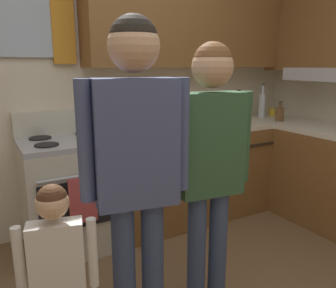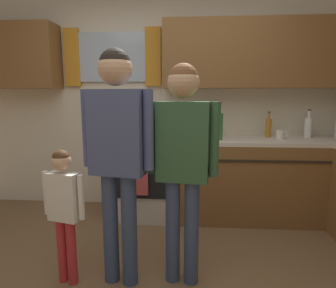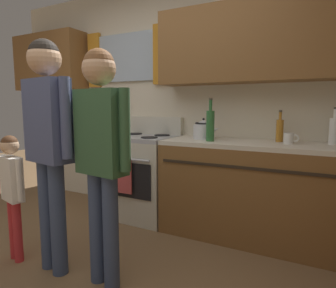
{
  "view_description": "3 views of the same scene",
  "coord_description": "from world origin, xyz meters",
  "px_view_note": "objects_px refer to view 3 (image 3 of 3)",
  "views": [
    {
      "loc": [
        -0.82,
        -1.08,
        1.46
      ],
      "look_at": [
        0.28,
        0.86,
        0.94
      ],
      "focal_mm": 36.2,
      "sensor_mm": 36.0,
      "label": 1
    },
    {
      "loc": [
        0.28,
        -1.64,
        1.38
      ],
      "look_at": [
        0.09,
        0.91,
        0.94
      ],
      "focal_mm": 30.97,
      "sensor_mm": 36.0,
      "label": 2
    },
    {
      "loc": [
        1.49,
        -1.13,
        1.21
      ],
      "look_at": [
        0.58,
        0.61,
        0.96
      ],
      "focal_mm": 31.17,
      "sensor_mm": 36.0,
      "label": 3
    }
  ],
  "objects_px": {
    "bottle_oil_amber": "(280,130)",
    "bottle_wine_green": "(210,125)",
    "adult_in_plaid": "(101,141)",
    "stovetop_kettle": "(204,129)",
    "adult_holding_child": "(48,130)",
    "small_child": "(12,183)",
    "mug_ceramic_white": "(289,138)",
    "bottle_milk_white": "(334,130)",
    "stove_oven": "(142,175)"
  },
  "relations": [
    {
      "from": "bottle_oil_amber",
      "to": "mug_ceramic_white",
      "type": "xyz_separation_m",
      "value": [
        0.09,
        -0.14,
        -0.06
      ]
    },
    {
      "from": "bottle_oil_amber",
      "to": "small_child",
      "type": "bearing_deg",
      "value": -141.34
    },
    {
      "from": "small_child",
      "to": "adult_in_plaid",
      "type": "bearing_deg",
      "value": 5.0
    },
    {
      "from": "stove_oven",
      "to": "bottle_wine_green",
      "type": "xyz_separation_m",
      "value": [
        0.83,
        -0.12,
        0.58
      ]
    },
    {
      "from": "stove_oven",
      "to": "stovetop_kettle",
      "type": "bearing_deg",
      "value": 2.75
    },
    {
      "from": "bottle_oil_amber",
      "to": "mug_ceramic_white",
      "type": "height_order",
      "value": "bottle_oil_amber"
    },
    {
      "from": "bottle_milk_white",
      "to": "adult_in_plaid",
      "type": "distance_m",
      "value": 1.91
    },
    {
      "from": "stove_oven",
      "to": "bottle_oil_amber",
      "type": "bearing_deg",
      "value": 5.3
    },
    {
      "from": "mug_ceramic_white",
      "to": "stovetop_kettle",
      "type": "relative_size",
      "value": 0.46
    },
    {
      "from": "bottle_oil_amber",
      "to": "stovetop_kettle",
      "type": "bearing_deg",
      "value": -172.15
    },
    {
      "from": "bottle_oil_amber",
      "to": "bottle_wine_green",
      "type": "xyz_separation_m",
      "value": [
        -0.57,
        -0.25,
        0.04
      ]
    },
    {
      "from": "bottle_wine_green",
      "to": "mug_ceramic_white",
      "type": "relative_size",
      "value": 3.14
    },
    {
      "from": "stovetop_kettle",
      "to": "small_child",
      "type": "xyz_separation_m",
      "value": [
        -1.07,
        -1.32,
        -0.37
      ]
    },
    {
      "from": "bottle_milk_white",
      "to": "small_child",
      "type": "distance_m",
      "value": 2.65
    },
    {
      "from": "bottle_oil_amber",
      "to": "stove_oven",
      "type": "bearing_deg",
      "value": -174.7
    },
    {
      "from": "stove_oven",
      "to": "adult_holding_child",
      "type": "xyz_separation_m",
      "value": [
        0.02,
        -1.25,
        0.59
      ]
    },
    {
      "from": "mug_ceramic_white",
      "to": "small_child",
      "type": "bearing_deg",
      "value": -145.53
    },
    {
      "from": "bottle_milk_white",
      "to": "adult_in_plaid",
      "type": "relative_size",
      "value": 0.2
    },
    {
      "from": "bottle_wine_green",
      "to": "small_child",
      "type": "height_order",
      "value": "bottle_wine_green"
    },
    {
      "from": "small_child",
      "to": "bottle_oil_amber",
      "type": "bearing_deg",
      "value": 38.66
    },
    {
      "from": "bottle_milk_white",
      "to": "stovetop_kettle",
      "type": "height_order",
      "value": "bottle_milk_white"
    },
    {
      "from": "bottle_milk_white",
      "to": "bottle_oil_amber",
      "type": "height_order",
      "value": "bottle_milk_white"
    },
    {
      "from": "stove_oven",
      "to": "small_child",
      "type": "distance_m",
      "value": 1.35
    },
    {
      "from": "bottle_milk_white",
      "to": "bottle_wine_green",
      "type": "xyz_separation_m",
      "value": [
        -1.01,
        -0.25,
        0.03
      ]
    },
    {
      "from": "adult_in_plaid",
      "to": "stovetop_kettle",
      "type": "bearing_deg",
      "value": 79.26
    },
    {
      "from": "bottle_milk_white",
      "to": "small_child",
      "type": "xyz_separation_m",
      "value": [
        -2.2,
        -1.41,
        -0.39
      ]
    },
    {
      "from": "bottle_milk_white",
      "to": "stovetop_kettle",
      "type": "relative_size",
      "value": 1.14
    },
    {
      "from": "stovetop_kettle",
      "to": "adult_in_plaid",
      "type": "relative_size",
      "value": 0.17
    },
    {
      "from": "adult_holding_child",
      "to": "bottle_milk_white",
      "type": "bearing_deg",
      "value": 37.2
    },
    {
      "from": "bottle_oil_amber",
      "to": "stovetop_kettle",
      "type": "height_order",
      "value": "bottle_oil_amber"
    },
    {
      "from": "bottle_oil_amber",
      "to": "adult_in_plaid",
      "type": "height_order",
      "value": "adult_in_plaid"
    },
    {
      "from": "bottle_oil_amber",
      "to": "bottle_wine_green",
      "type": "distance_m",
      "value": 0.63
    },
    {
      "from": "stove_oven",
      "to": "bottle_milk_white",
      "type": "xyz_separation_m",
      "value": [
        1.83,
        0.13,
        0.55
      ]
    },
    {
      "from": "bottle_milk_white",
      "to": "mug_ceramic_white",
      "type": "distance_m",
      "value": 0.37
    },
    {
      "from": "bottle_milk_white",
      "to": "adult_holding_child",
      "type": "bearing_deg",
      "value": -142.8
    },
    {
      "from": "bottle_milk_white",
      "to": "small_child",
      "type": "bearing_deg",
      "value": -147.33
    },
    {
      "from": "stove_oven",
      "to": "bottle_oil_amber",
      "type": "height_order",
      "value": "bottle_oil_amber"
    },
    {
      "from": "bottle_milk_white",
      "to": "adult_in_plaid",
      "type": "bearing_deg",
      "value": -135.55
    },
    {
      "from": "small_child",
      "to": "bottle_milk_white",
      "type": "bearing_deg",
      "value": 32.67
    },
    {
      "from": "bottle_wine_green",
      "to": "small_child",
      "type": "bearing_deg",
      "value": -135.73
    },
    {
      "from": "bottle_wine_green",
      "to": "adult_holding_child",
      "type": "bearing_deg",
      "value": -125.53
    },
    {
      "from": "adult_holding_child",
      "to": "adult_in_plaid",
      "type": "height_order",
      "value": "adult_holding_child"
    },
    {
      "from": "adult_holding_child",
      "to": "small_child",
      "type": "bearing_deg",
      "value": -174.74
    },
    {
      "from": "stovetop_kettle",
      "to": "small_child",
      "type": "relative_size",
      "value": 0.27
    },
    {
      "from": "bottle_oil_amber",
      "to": "small_child",
      "type": "distance_m",
      "value": 2.3
    },
    {
      "from": "stove_oven",
      "to": "mug_ceramic_white",
      "type": "bearing_deg",
      "value": -0.23
    },
    {
      "from": "mug_ceramic_white",
      "to": "adult_holding_child",
      "type": "xyz_separation_m",
      "value": [
        -1.48,
        -1.25,
        0.11
      ]
    },
    {
      "from": "stovetop_kettle",
      "to": "stove_oven",
      "type": "bearing_deg",
      "value": -177.25
    },
    {
      "from": "small_child",
      "to": "mug_ceramic_white",
      "type": "bearing_deg",
      "value": 34.47
    },
    {
      "from": "bottle_oil_amber",
      "to": "mug_ceramic_white",
      "type": "relative_size",
      "value": 2.28
    }
  ]
}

